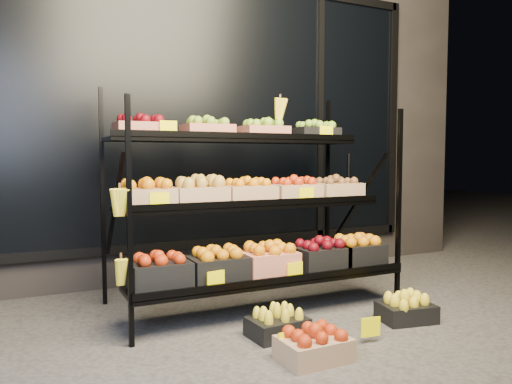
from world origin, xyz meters
TOP-DOWN VIEW (x-y plane):
  - ground at (0.00, 0.00)m, footprint 24.00×24.00m
  - building at (0.00, 2.59)m, footprint 6.00×2.08m
  - display_rack at (-0.02, 0.60)m, footprint 2.18×1.02m
  - tag_floor_a at (-0.28, -0.40)m, footprint 0.13×0.01m
  - tag_floor_b at (0.30, -0.40)m, footprint 0.13×0.01m
  - floor_crate_midleft at (-0.16, -0.06)m, footprint 0.37×0.29m
  - floor_crate_midright at (-0.15, -0.47)m, footprint 0.39×0.29m
  - floor_crate_right at (0.78, -0.18)m, footprint 0.40×0.32m

SIDE VIEW (x-z plane):
  - ground at x=0.00m, z-range 0.00..0.00m
  - tag_floor_a at x=-0.28m, z-range 0.00..0.12m
  - tag_floor_b at x=0.30m, z-range 0.00..0.12m
  - floor_crate_midleft at x=-0.16m, z-range -0.01..0.18m
  - floor_crate_right at x=0.78m, z-range -0.01..0.18m
  - floor_crate_midright at x=-0.15m, z-range -0.01..0.19m
  - display_rack at x=-0.02m, z-range -0.08..1.65m
  - building at x=0.00m, z-range 0.00..3.50m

